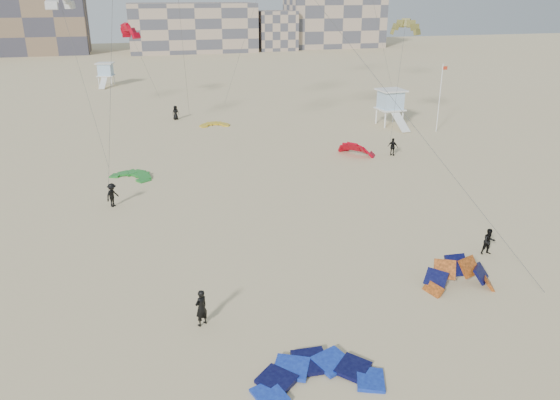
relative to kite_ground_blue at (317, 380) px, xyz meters
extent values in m
plane|color=#CFBB8B|center=(0.02, 1.93, 0.00)|extent=(320.00, 320.00, 0.00)
imported|color=black|center=(-4.06, 5.25, 0.94)|extent=(0.82, 0.76, 1.88)
imported|color=black|center=(13.71, 8.27, 0.83)|extent=(0.86, 0.70, 1.66)
imported|color=black|center=(-8.42, 22.35, 0.90)|extent=(1.26, 1.32, 1.80)
imported|color=black|center=(17.55, 29.20, 0.86)|extent=(1.00, 1.03, 1.73)
imported|color=black|center=(-1.40, 50.67, 0.87)|extent=(0.99, 0.80, 1.74)
imported|color=black|center=(30.13, 56.95, 0.79)|extent=(1.01, 1.53, 1.58)
cylinder|color=#3F3F3F|center=(-7.46, 23.99, 10.85)|extent=(2.51, 2.49, 19.71)
cylinder|color=#3F3F3F|center=(8.23, 15.64, 10.63)|extent=(8.78, 27.05, 19.28)
cylinder|color=#3F3F3F|center=(-10.29, 33.06, 7.58)|extent=(2.90, 7.71, 13.17)
cylinder|color=#3F3F3F|center=(-0.72, 43.57, 11.32)|extent=(1.64, 10.27, 20.65)
cylinder|color=#3F3F3F|center=(19.43, 32.87, 6.15)|extent=(4.48, 7.39, 10.31)
cylinder|color=#3F3F3F|center=(26.42, 53.92, 11.29)|extent=(8.64, 4.77, 20.60)
cylinder|color=#3F3F3F|center=(9.42, 55.71, 11.58)|extent=(8.21, 3.17, 21.17)
cylinder|color=#3F3F3F|center=(-4.34, 60.01, 5.45)|extent=(3.24, 0.55, 8.91)
cube|color=white|center=(22.88, 41.12, 1.93)|extent=(3.00, 3.00, 0.14)
cube|color=#A4C6E1|center=(22.88, 41.12, 3.03)|extent=(2.46, 2.46, 2.06)
cube|color=white|center=(22.88, 41.12, 4.14)|extent=(3.10, 3.10, 0.16)
cube|color=white|center=(22.88, 38.34, 0.93)|extent=(1.15, 2.96, 1.71)
cube|color=white|center=(-10.35, 79.46, 1.74)|extent=(3.10, 3.10, 0.13)
cube|color=#A4C6E1|center=(-10.35, 79.46, 2.74)|extent=(2.55, 2.55, 1.87)
cube|color=white|center=(-10.35, 79.46, 3.75)|extent=(3.21, 3.21, 0.15)
cube|color=white|center=(-10.35, 76.94, 0.84)|extent=(1.47, 2.78, 1.54)
cylinder|color=white|center=(26.64, 36.70, 3.78)|extent=(0.09, 0.09, 7.56)
cube|color=#B12D17|center=(26.92, 36.70, 7.09)|extent=(0.57, 0.02, 0.38)
cube|color=brown|center=(-29.98, 135.93, 9.00)|extent=(28.00, 14.00, 18.00)
cube|color=tan|center=(10.02, 131.93, 6.00)|extent=(32.00, 16.00, 12.00)
cube|color=tan|center=(50.02, 133.93, 8.00)|extent=(26.00, 14.00, 16.00)
cube|color=tan|center=(32.02, 129.93, 5.00)|extent=(10.00, 10.00, 10.00)
camera|label=1|loc=(-6.21, -17.25, 15.01)|focal=35.00mm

